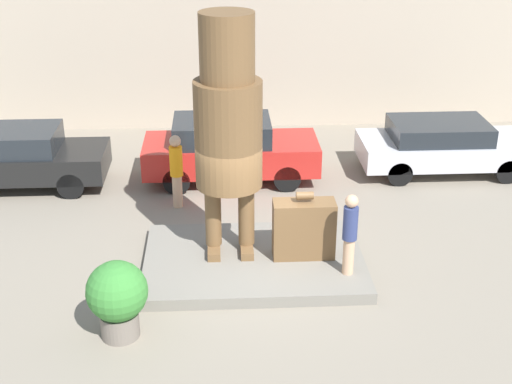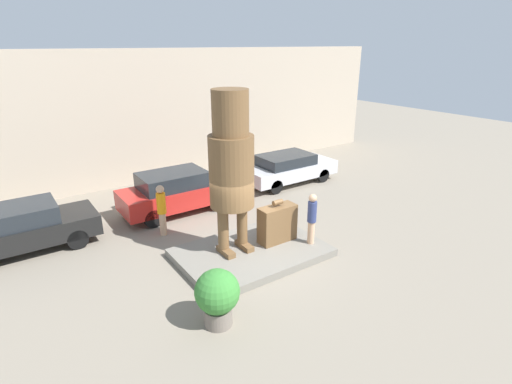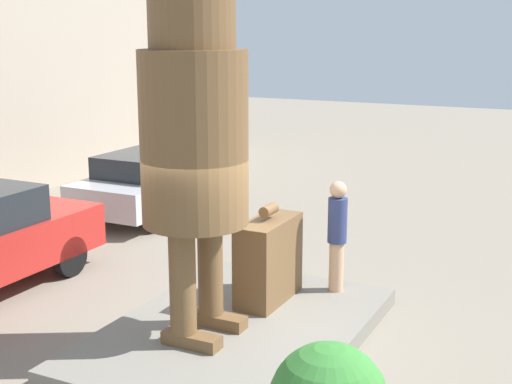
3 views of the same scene
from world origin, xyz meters
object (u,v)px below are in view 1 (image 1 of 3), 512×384
at_px(giant_suitcase, 304,229).
at_px(tourist, 350,231).
at_px(parked_car_black, 20,157).
at_px(worker_hivis, 176,168).
at_px(planter_pot, 117,296).
at_px(statue_figure, 228,119).
at_px(parked_car_silver, 444,145).
at_px(parked_car_red, 229,148).

distance_m(giant_suitcase, tourist, 1.11).
xyz_separation_m(parked_car_black, worker_hivis, (3.98, -1.42, 0.18)).
distance_m(tourist, planter_pot, 4.46).
relative_size(giant_suitcase, worker_hivis, 0.78).
bearing_deg(statue_figure, parked_car_silver, 37.69).
distance_m(tourist, parked_car_red, 5.65).
xyz_separation_m(parked_car_black, parked_car_red, (5.23, 0.13, 0.06)).
height_order(statue_figure, tourist, statue_figure).
relative_size(planter_pot, worker_hivis, 0.79).
xyz_separation_m(giant_suitcase, tourist, (0.78, -0.73, 0.31)).
xyz_separation_m(parked_car_red, worker_hivis, (-1.25, -1.54, 0.12)).
bearing_deg(parked_car_red, planter_pot, -106.78).
xyz_separation_m(giant_suitcase, parked_car_red, (-1.40, 4.47, 0.03)).
bearing_deg(parked_car_red, tourist, -67.23).
height_order(statue_figure, worker_hivis, statue_figure).
bearing_deg(worker_hivis, parked_car_red, 51.00).
bearing_deg(tourist, giant_suitcase, 136.74).
distance_m(statue_figure, worker_hivis, 3.55).
distance_m(giant_suitcase, parked_car_red, 4.68).
height_order(tourist, parked_car_black, tourist).
height_order(parked_car_silver, worker_hivis, worker_hivis).
xyz_separation_m(statue_figure, worker_hivis, (-1.19, 2.63, -2.07)).
distance_m(statue_figure, parked_car_black, 6.94).
xyz_separation_m(statue_figure, planter_pot, (-1.95, -2.50, -2.26)).
bearing_deg(worker_hivis, planter_pot, -98.45).
bearing_deg(parked_car_red, giant_suitcase, -72.56).
xyz_separation_m(planter_pot, worker_hivis, (0.76, 5.13, 0.19)).
height_order(giant_suitcase, parked_car_red, giant_suitcase).
bearing_deg(worker_hivis, statue_figure, -65.62).
bearing_deg(parked_car_black, planter_pot, -63.83).
xyz_separation_m(parked_car_black, planter_pot, (3.21, -6.54, -0.01)).
xyz_separation_m(statue_figure, giant_suitcase, (1.46, -0.29, -2.22)).
bearing_deg(giant_suitcase, statue_figure, 168.61).
distance_m(statue_figure, parked_car_red, 4.71).
bearing_deg(giant_suitcase, tourist, -43.26).
bearing_deg(parked_car_black, parked_car_silver, 1.93).
xyz_separation_m(tourist, parked_car_black, (-7.41, 5.07, -0.34)).
xyz_separation_m(giant_suitcase, planter_pot, (-3.41, -2.20, -0.04)).
relative_size(giant_suitcase, planter_pot, 0.99).
bearing_deg(statue_figure, giant_suitcase, -11.39).
xyz_separation_m(parked_car_black, parked_car_silver, (10.88, 0.37, -0.05)).
bearing_deg(planter_pot, tourist, 19.31).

